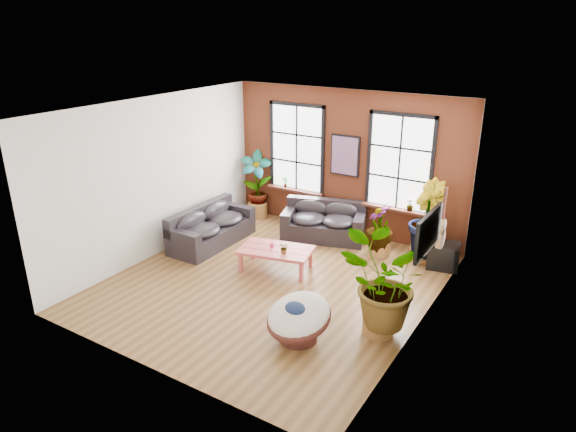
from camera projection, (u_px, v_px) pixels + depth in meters
name	position (u px, v px, depth m)	size (l,w,h in m)	color
room	(276.00, 199.00, 9.86)	(6.04, 6.54, 3.54)	brown
sofa_back	(324.00, 222.00, 12.39)	(2.14, 1.49, 0.90)	black
sofa_left	(210.00, 227.00, 12.08)	(0.95, 2.23, 0.88)	black
coffee_table	(276.00, 251.00, 10.77)	(1.66, 1.18, 0.58)	#C14845
papasan_chair	(299.00, 318.00, 8.38)	(1.34, 1.34, 0.81)	#4E231B
poster	(345.00, 156.00, 12.20)	(0.74, 0.06, 0.98)	black
tv_wall_unit	(432.00, 232.00, 8.85)	(0.13, 1.86, 1.20)	black
media_box	(443.00, 256.00, 10.93)	(0.75, 0.67, 0.54)	black
pot_back_left	(258.00, 209.00, 13.82)	(0.63, 0.63, 0.38)	#9D6A33
pot_back_right	(422.00, 251.00, 11.32)	(0.56, 0.56, 0.39)	#9D6A33
pot_right_wall	(378.00, 323.00, 8.64)	(0.69, 0.69, 0.39)	#9D6A33
pot_mid	(379.00, 248.00, 11.53)	(0.62, 0.62, 0.35)	#9D6A33
floor_plant_back_left	(256.00, 181.00, 13.58)	(0.86, 0.58, 1.63)	#1D4E14
floor_plant_back_right	(426.00, 218.00, 11.01)	(0.92, 0.74, 1.67)	#1D4E14
floor_plant_right_wall	(382.00, 285.00, 8.34)	(1.40, 1.22, 1.56)	#1D4E14
floor_plant_mid	(380.00, 227.00, 11.34)	(0.60, 0.60, 1.08)	#1D4E14
table_plant	(284.00, 248.00, 10.50)	(0.22, 0.19, 0.24)	#1D4E14
sill_plant_left	(285.00, 182.00, 13.30)	(0.14, 0.10, 0.27)	#1D4E14
sill_plant_right	(410.00, 205.00, 11.65)	(0.15, 0.15, 0.27)	#1D4E14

